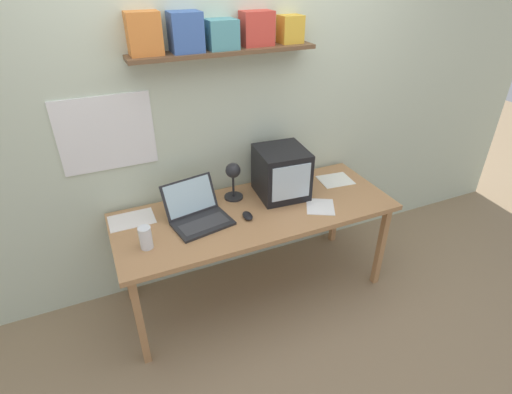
{
  "coord_description": "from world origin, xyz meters",
  "views": [
    {
      "loc": [
        -0.92,
        -2.07,
        2.19
      ],
      "look_at": [
        0.0,
        0.0,
        0.83
      ],
      "focal_mm": 28.0,
      "sensor_mm": 36.0,
      "label": 1
    }
  ],
  "objects_px": {
    "juice_glass": "(146,239)",
    "computer_mouse": "(248,216)",
    "desk_lamp": "(233,176)",
    "loose_paper_near_monitor": "(132,220)",
    "crt_monitor": "(281,172)",
    "laptop": "(197,212)",
    "open_notebook": "(320,207)",
    "corner_desk": "(256,216)",
    "loose_paper_near_laptop": "(335,180)"
  },
  "relations": [
    {
      "from": "open_notebook",
      "to": "loose_paper_near_monitor",
      "type": "relative_size",
      "value": 0.93
    },
    {
      "from": "corner_desk",
      "to": "laptop",
      "type": "distance_m",
      "value": 0.42
    },
    {
      "from": "juice_glass",
      "to": "computer_mouse",
      "type": "xyz_separation_m",
      "value": [
        0.66,
        0.05,
        -0.05
      ]
    },
    {
      "from": "corner_desk",
      "to": "crt_monitor",
      "type": "distance_m",
      "value": 0.36
    },
    {
      "from": "computer_mouse",
      "to": "open_notebook",
      "type": "relative_size",
      "value": 0.4
    },
    {
      "from": "computer_mouse",
      "to": "loose_paper_near_monitor",
      "type": "distance_m",
      "value": 0.75
    },
    {
      "from": "corner_desk",
      "to": "loose_paper_near_monitor",
      "type": "xyz_separation_m",
      "value": [
        -0.79,
        0.22,
        0.06
      ]
    },
    {
      "from": "crt_monitor",
      "to": "computer_mouse",
      "type": "relative_size",
      "value": 3.48
    },
    {
      "from": "laptop",
      "to": "loose_paper_near_monitor",
      "type": "bearing_deg",
      "value": 146.53
    },
    {
      "from": "juice_glass",
      "to": "loose_paper_near_laptop",
      "type": "xyz_separation_m",
      "value": [
        1.48,
        0.25,
        -0.06
      ]
    },
    {
      "from": "laptop",
      "to": "desk_lamp",
      "type": "xyz_separation_m",
      "value": [
        0.3,
        0.12,
        0.14
      ]
    },
    {
      "from": "crt_monitor",
      "to": "desk_lamp",
      "type": "height_order",
      "value": "crt_monitor"
    },
    {
      "from": "juice_glass",
      "to": "desk_lamp",
      "type": "bearing_deg",
      "value": 22.95
    },
    {
      "from": "crt_monitor",
      "to": "loose_paper_near_monitor",
      "type": "distance_m",
      "value": 1.06
    },
    {
      "from": "computer_mouse",
      "to": "loose_paper_near_laptop",
      "type": "relative_size",
      "value": 0.41
    },
    {
      "from": "crt_monitor",
      "to": "computer_mouse",
      "type": "bearing_deg",
      "value": -146.0
    },
    {
      "from": "juice_glass",
      "to": "open_notebook",
      "type": "bearing_deg",
      "value": -1.63
    },
    {
      "from": "corner_desk",
      "to": "desk_lamp",
      "type": "xyz_separation_m",
      "value": [
        -0.1,
        0.16,
        0.25
      ]
    },
    {
      "from": "crt_monitor",
      "to": "loose_paper_near_laptop",
      "type": "xyz_separation_m",
      "value": [
        0.48,
        0.01,
        -0.17
      ]
    },
    {
      "from": "juice_glass",
      "to": "loose_paper_near_monitor",
      "type": "relative_size",
      "value": 0.49
    },
    {
      "from": "juice_glass",
      "to": "loose_paper_near_laptop",
      "type": "relative_size",
      "value": 0.54
    },
    {
      "from": "corner_desk",
      "to": "juice_glass",
      "type": "bearing_deg",
      "value": -171.39
    },
    {
      "from": "loose_paper_near_laptop",
      "to": "desk_lamp",
      "type": "bearing_deg",
      "value": 177.8
    },
    {
      "from": "desk_lamp",
      "to": "loose_paper_near_laptop",
      "type": "distance_m",
      "value": 0.85
    },
    {
      "from": "juice_glass",
      "to": "open_notebook",
      "type": "height_order",
      "value": "juice_glass"
    },
    {
      "from": "corner_desk",
      "to": "desk_lamp",
      "type": "distance_m",
      "value": 0.32
    },
    {
      "from": "crt_monitor",
      "to": "desk_lamp",
      "type": "bearing_deg",
      "value": 178.09
    },
    {
      "from": "laptop",
      "to": "open_notebook",
      "type": "bearing_deg",
      "value": -23.76
    },
    {
      "from": "laptop",
      "to": "loose_paper_near_monitor",
      "type": "xyz_separation_m",
      "value": [
        -0.39,
        0.17,
        -0.06
      ]
    },
    {
      "from": "desk_lamp",
      "to": "open_notebook",
      "type": "xyz_separation_m",
      "value": [
        0.51,
        -0.31,
        -0.2
      ]
    },
    {
      "from": "corner_desk",
      "to": "juice_glass",
      "type": "height_order",
      "value": "juice_glass"
    },
    {
      "from": "laptop",
      "to": "desk_lamp",
      "type": "bearing_deg",
      "value": 11.06
    },
    {
      "from": "open_notebook",
      "to": "loose_paper_near_laptop",
      "type": "distance_m",
      "value": 0.42
    },
    {
      "from": "juice_glass",
      "to": "loose_paper_near_monitor",
      "type": "height_order",
      "value": "juice_glass"
    },
    {
      "from": "computer_mouse",
      "to": "open_notebook",
      "type": "xyz_separation_m",
      "value": [
        0.51,
        -0.08,
        -0.01
      ]
    },
    {
      "from": "open_notebook",
      "to": "loose_paper_near_monitor",
      "type": "bearing_deg",
      "value": 163.29
    },
    {
      "from": "crt_monitor",
      "to": "corner_desk",
      "type": "bearing_deg",
      "value": -148.91
    },
    {
      "from": "crt_monitor",
      "to": "computer_mouse",
      "type": "distance_m",
      "value": 0.42
    },
    {
      "from": "corner_desk",
      "to": "computer_mouse",
      "type": "distance_m",
      "value": 0.13
    },
    {
      "from": "juice_glass",
      "to": "computer_mouse",
      "type": "distance_m",
      "value": 0.67
    },
    {
      "from": "juice_glass",
      "to": "open_notebook",
      "type": "relative_size",
      "value": 0.52
    },
    {
      "from": "computer_mouse",
      "to": "juice_glass",
      "type": "bearing_deg",
      "value": -175.97
    },
    {
      "from": "crt_monitor",
      "to": "loose_paper_near_laptop",
      "type": "height_order",
      "value": "crt_monitor"
    },
    {
      "from": "corner_desk",
      "to": "loose_paper_near_monitor",
      "type": "relative_size",
      "value": 6.54
    },
    {
      "from": "laptop",
      "to": "crt_monitor",
      "type": "bearing_deg",
      "value": -3.48
    },
    {
      "from": "loose_paper_near_laptop",
      "to": "corner_desk",
      "type": "bearing_deg",
      "value": -169.66
    },
    {
      "from": "desk_lamp",
      "to": "computer_mouse",
      "type": "bearing_deg",
      "value": -69.66
    },
    {
      "from": "juice_glass",
      "to": "open_notebook",
      "type": "xyz_separation_m",
      "value": [
        1.17,
        -0.03,
        -0.06
      ]
    },
    {
      "from": "corner_desk",
      "to": "open_notebook",
      "type": "xyz_separation_m",
      "value": [
        0.42,
        -0.15,
        0.06
      ]
    },
    {
      "from": "juice_glass",
      "to": "loose_paper_near_laptop",
      "type": "bearing_deg",
      "value": 9.46
    }
  ]
}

